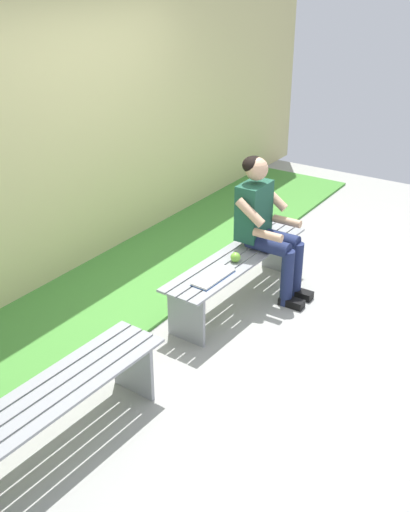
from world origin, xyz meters
The scene contains 8 objects.
ground_plane centered at (1.06, 1.00, -0.02)m, with size 10.00×7.00×0.04m, color #9E9E99.
grass_strip centered at (1.06, -1.09, 0.01)m, with size 9.00×1.50×0.03m, color #478C38.
brick_wall centered at (0.50, -1.74, 1.50)m, with size 9.50×0.24×2.99m, color #D1C684.
bench_near centered at (0.00, 0.00, 0.34)m, with size 1.73×0.46×0.45m.
bench_far centered at (2.12, 0.00, 0.34)m, with size 1.57×0.45×0.45m.
person_seated centered at (-0.29, 0.10, 0.69)m, with size 0.50×0.69×1.26m.
apple centered at (0.10, 0.04, 0.49)m, with size 0.09×0.09×0.09m, color #72B738.
book_open centered at (0.45, 0.04, 0.46)m, with size 0.42×0.17×0.02m.
Camera 1 is at (4.01, 2.31, 2.75)m, focal length 42.27 mm.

